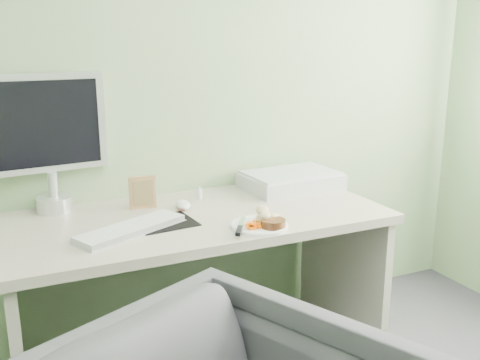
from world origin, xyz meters
name	(u,v)px	position (x,y,z in m)	size (l,w,h in m)	color
wall_back	(167,63)	(0.00, 2.00, 1.35)	(3.50, 3.50, 0.00)	gray
desk	(199,254)	(0.00, 1.62, 0.55)	(1.60, 0.75, 0.73)	#AFA492
plate	(259,226)	(0.16, 1.36, 0.74)	(0.23, 0.23, 0.01)	white
steak	(273,223)	(0.20, 1.31, 0.76)	(0.10, 0.10, 0.03)	black
potato_pile	(264,215)	(0.20, 1.39, 0.77)	(0.10, 0.07, 0.06)	tan
carrot_heap	(252,224)	(0.12, 1.34, 0.76)	(0.05, 0.05, 0.04)	#FF6405
steak_knife	(240,228)	(0.06, 1.33, 0.75)	(0.13, 0.20, 0.02)	silver
mousepad	(164,223)	(-0.16, 1.57, 0.73)	(0.24, 0.21, 0.00)	black
keyboard	(131,228)	(-0.31, 1.52, 0.75)	(0.45, 0.13, 0.02)	white
computer_mouse	(183,205)	(-0.03, 1.72, 0.75)	(0.06, 0.11, 0.04)	white
photo_frame	(143,192)	(-0.19, 1.80, 0.80)	(0.12, 0.01, 0.15)	#A7744E
eyedrop_bottle	(200,193)	(0.09, 1.83, 0.76)	(0.02, 0.02, 0.07)	white
scanner	(291,181)	(0.57, 1.82, 0.77)	(0.47, 0.31, 0.07)	#BABDC2
monitor	(48,135)	(-0.55, 1.94, 1.06)	(0.49, 0.15, 0.59)	silver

